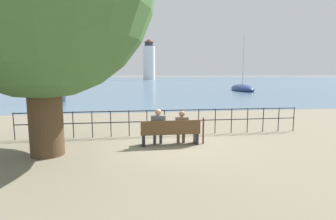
{
  "coord_description": "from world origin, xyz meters",
  "views": [
    {
      "loc": [
        -1.38,
        -8.96,
        2.47
      ],
      "look_at": [
        0.0,
        0.5,
        1.17
      ],
      "focal_mm": 28.0,
      "sensor_mm": 36.0,
      "label": 1
    }
  ],
  "objects": [
    {
      "name": "promenade_railing",
      "position": [
        -0.0,
        1.5,
        0.69
      ],
      "size": [
        11.54,
        0.04,
        1.05
      ],
      "color": "black",
      "rests_on": "ground_plane"
    },
    {
      "name": "closed_umbrella",
      "position": [
        1.2,
        -0.06,
        0.55
      ],
      "size": [
        0.09,
        0.09,
        0.98
      ],
      "color": "maroon",
      "rests_on": "ground_plane"
    },
    {
      "name": "sailboat_0",
      "position": [
        -8.29,
        15.8,
        0.37
      ],
      "size": [
        2.5,
        5.57,
        9.99
      ],
      "rotation": [
        0.0,
        0.0,
        0.07
      ],
      "color": "black",
      "rests_on": "ground_plane"
    },
    {
      "name": "sailboat_1",
      "position": [
        15.74,
        29.28,
        0.3
      ],
      "size": [
        3.51,
        8.58,
        8.71
      ],
      "rotation": [
        0.0,
        0.0,
        -0.12
      ],
      "color": "navy",
      "rests_on": "ground_plane"
    },
    {
      "name": "seated_person_right",
      "position": [
        0.42,
        0.01,
        0.66
      ],
      "size": [
        0.44,
        0.35,
        1.21
      ],
      "color": "brown",
      "rests_on": "ground_plane"
    },
    {
      "name": "harbor_water",
      "position": [
        0.0,
        158.07,
        0.0
      ],
      "size": [
        600.0,
        300.0,
        0.01
      ],
      "color": "slate",
      "rests_on": "ground_plane"
    },
    {
      "name": "harbor_lighthouse",
      "position": [
        7.86,
        116.72,
        8.82
      ],
      "size": [
        5.7,
        5.7,
        18.96
      ],
      "color": "white",
      "rests_on": "ground_plane"
    },
    {
      "name": "seated_person_left",
      "position": [
        -0.42,
        0.01,
        0.71
      ],
      "size": [
        0.49,
        0.35,
        1.29
      ],
      "color": "#4C4C51",
      "rests_on": "ground_plane"
    },
    {
      "name": "ground_plane",
      "position": [
        0.0,
        0.0,
        0.0
      ],
      "size": [
        1000.0,
        1000.0,
        0.0
      ],
      "primitive_type": "plane",
      "color": "#7A705B"
    },
    {
      "name": "park_bench",
      "position": [
        0.0,
        -0.07,
        0.44
      ],
      "size": [
        2.08,
        0.45,
        0.9
      ],
      "color": "brown",
      "rests_on": "ground_plane"
    }
  ]
}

